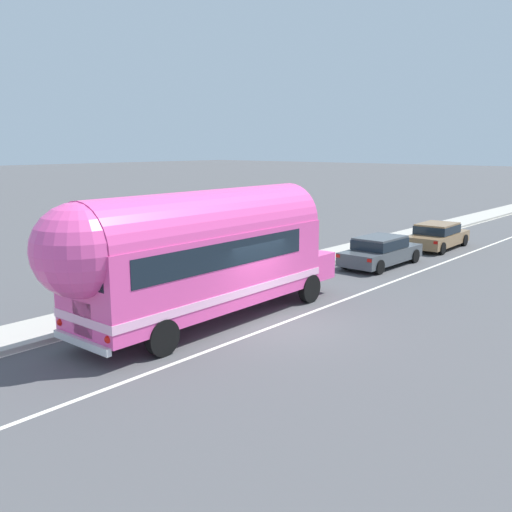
{
  "coord_description": "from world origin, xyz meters",
  "views": [
    {
      "loc": [
        10.44,
        -12.91,
        5.42
      ],
      "look_at": [
        -2.17,
        1.6,
        1.67
      ],
      "focal_mm": 39.62,
      "sensor_mm": 36.0,
      "label": 1
    }
  ],
  "objects": [
    {
      "name": "lane_markings",
      "position": [
        -1.74,
        12.0,
        0.0
      ],
      "size": [
        3.89,
        80.0,
        0.01
      ],
      "color": "silver",
      "rests_on": "ground"
    },
    {
      "name": "sidewalk_slab",
      "position": [
        -4.83,
        10.0,
        0.07
      ],
      "size": [
        2.13,
        90.0,
        0.15
      ],
      "primitive_type": "cube",
      "color": "#ADA89E",
      "rests_on": "ground"
    },
    {
      "name": "ground_plane",
      "position": [
        0.0,
        0.0,
        0.0
      ],
      "size": [
        300.0,
        300.0,
        0.0
      ],
      "primitive_type": "plane",
      "color": "#4C4C4F"
    },
    {
      "name": "car_lead",
      "position": [
        -1.94,
        10.05,
        0.74
      ],
      "size": [
        1.98,
        4.78,
        1.37
      ],
      "color": "#474C51",
      "rests_on": "ground"
    },
    {
      "name": "painted_bus",
      "position": [
        -1.86,
        -1.49,
        2.3
      ],
      "size": [
        2.74,
        11.31,
        4.12
      ],
      "color": "#EA4C9E",
      "rests_on": "ground"
    },
    {
      "name": "car_second",
      "position": [
        -1.86,
        16.1,
        0.74
      ],
      "size": [
        2.14,
        4.8,
        1.37
      ],
      "color": "olive",
      "rests_on": "ground"
    }
  ]
}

